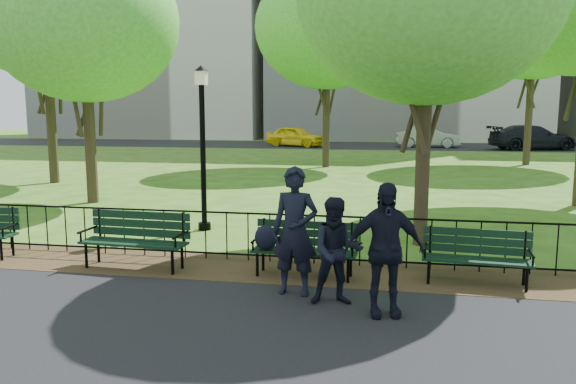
% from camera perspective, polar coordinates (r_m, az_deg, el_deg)
% --- Properties ---
extents(ground, '(120.00, 120.00, 0.00)m').
position_cam_1_polar(ground, '(8.11, 2.11, -11.22)').
color(ground, '#2F5616').
extents(dirt_strip, '(60.00, 1.60, 0.01)m').
position_cam_1_polar(dirt_strip, '(9.52, 3.45, -8.14)').
color(dirt_strip, '#332414').
rests_on(dirt_strip, ground).
extents(far_street, '(70.00, 9.00, 0.01)m').
position_cam_1_polar(far_street, '(42.66, 9.05, 4.67)').
color(far_street, black).
rests_on(far_street, ground).
extents(iron_fence, '(24.06, 0.06, 1.00)m').
position_cam_1_polar(iron_fence, '(9.88, 3.84, -4.62)').
color(iron_fence, black).
rests_on(iron_fence, ground).
extents(apartment_west, '(22.00, 15.00, 26.00)m').
position_cam_1_polar(apartment_west, '(61.04, -12.50, 17.93)').
color(apartment_west, silver).
rests_on(apartment_west, ground).
extents(park_bench_main, '(1.74, 0.62, 0.97)m').
position_cam_1_polar(park_bench_main, '(9.20, 0.17, -4.97)').
color(park_bench_main, black).
rests_on(park_bench_main, ground).
extents(park_bench_left_a, '(1.89, 0.69, 1.05)m').
position_cam_1_polar(park_bench_left_a, '(10.03, -15.14, -4.10)').
color(park_bench_left_a, black).
rests_on(park_bench_left_a, ground).
extents(park_bench_right_a, '(1.68, 0.65, 0.93)m').
position_cam_1_polar(park_bench_right_a, '(9.28, 18.62, -5.70)').
color(park_bench_right_a, black).
rests_on(park_bench_right_a, ground).
extents(lamppost, '(0.33, 0.33, 3.67)m').
position_cam_1_polar(lamppost, '(12.69, -8.66, 5.05)').
color(lamppost, black).
rests_on(lamppost, ground).
extents(tree_near_w, '(5.34, 5.34, 7.44)m').
position_cam_1_polar(tree_near_w, '(17.48, -20.02, 15.94)').
color(tree_near_w, '#2D2116').
rests_on(tree_near_w, ground).
extents(tree_far_c, '(6.64, 6.64, 9.26)m').
position_cam_1_polar(tree_far_c, '(26.86, 3.99, 16.33)').
color(tree_far_c, '#2D2116').
rests_on(tree_far_c, ground).
extents(tree_far_e, '(7.58, 7.58, 10.56)m').
position_cam_1_polar(tree_far_e, '(30.36, 23.83, 16.46)').
color(tree_far_e, '#2D2116').
rests_on(tree_far_e, ground).
extents(person_left, '(0.73, 0.52, 1.89)m').
position_cam_1_polar(person_left, '(8.22, 0.71, -4.00)').
color(person_left, black).
rests_on(person_left, asphalt_path).
extents(person_mid, '(0.80, 0.52, 1.51)m').
position_cam_1_polar(person_mid, '(7.86, 4.99, -6.02)').
color(person_mid, black).
rests_on(person_mid, asphalt_path).
extents(person_right, '(1.11, 0.64, 1.78)m').
position_cam_1_polar(person_right, '(7.50, 9.75, -5.77)').
color(person_right, black).
rests_on(person_right, asphalt_path).
extents(taxi, '(4.73, 3.17, 1.49)m').
position_cam_1_polar(taxi, '(41.15, 0.78, 5.69)').
color(taxi, yellow).
rests_on(taxi, far_street).
extents(sedan_silver, '(4.50, 1.67, 1.47)m').
position_cam_1_polar(sedan_silver, '(41.43, 14.02, 5.44)').
color(sedan_silver, '#95979C').
rests_on(sedan_silver, far_street).
extents(sedan_dark, '(6.04, 3.47, 1.65)m').
position_cam_1_polar(sedan_dark, '(41.26, 23.61, 5.10)').
color(sedan_dark, black).
rests_on(sedan_dark, far_street).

